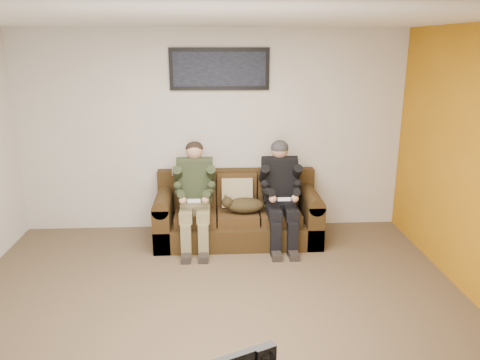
{
  "coord_description": "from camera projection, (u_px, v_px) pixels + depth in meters",
  "views": [
    {
      "loc": [
        0.02,
        -3.77,
        2.4
      ],
      "look_at": [
        0.3,
        1.2,
        0.95
      ],
      "focal_mm": 35.0,
      "sensor_mm": 36.0,
      "label": 1
    }
  ],
  "objects": [
    {
      "name": "floor",
      "position": [
        215.0,
        316.0,
        4.28
      ],
      "size": [
        5.0,
        5.0,
        0.0
      ],
      "primitive_type": "plane",
      "color": "brown",
      "rests_on": "ground"
    },
    {
      "name": "ceiling",
      "position": [
        210.0,
        16.0,
        3.55
      ],
      "size": [
        5.0,
        5.0,
        0.0
      ],
      "primitive_type": "plane",
      "rotation": [
        3.14,
        0.0,
        0.0
      ],
      "color": "silver",
      "rests_on": "ground"
    },
    {
      "name": "wall_back",
      "position": [
        213.0,
        132.0,
        6.07
      ],
      "size": [
        5.0,
        0.0,
        5.0
      ],
      "primitive_type": "plane",
      "rotation": [
        1.57,
        0.0,
        0.0
      ],
      "color": "beige",
      "rests_on": "ground"
    },
    {
      "name": "wall_front",
      "position": [
        212.0,
        347.0,
        1.76
      ],
      "size": [
        5.0,
        0.0,
        5.0
      ],
      "primitive_type": "plane",
      "rotation": [
        -1.57,
        0.0,
        0.0
      ],
      "color": "beige",
      "rests_on": "ground"
    },
    {
      "name": "sofa",
      "position": [
        237.0,
        214.0,
        5.95
      ],
      "size": [
        2.03,
        0.88,
        0.83
      ],
      "color": "#352410",
      "rests_on": "ground"
    },
    {
      "name": "throw_pillow",
      "position": [
        237.0,
        193.0,
        5.91
      ],
      "size": [
        0.39,
        0.19,
        0.38
      ],
      "primitive_type": "cube",
      "rotation": [
        -0.21,
        0.0,
        0.0
      ],
      "color": "tan",
      "rests_on": "sofa"
    },
    {
      "name": "throw_blanket",
      "position": [
        189.0,
        171.0,
        6.02
      ],
      "size": [
        0.42,
        0.2,
        0.07
      ],
      "primitive_type": "cube",
      "color": "tan",
      "rests_on": "sofa"
    },
    {
      "name": "person_left",
      "position": [
        195.0,
        190.0,
        5.66
      ],
      "size": [
        0.51,
        0.87,
        1.26
      ],
      "color": "olive",
      "rests_on": "sofa"
    },
    {
      "name": "person_right",
      "position": [
        281.0,
        188.0,
        5.71
      ],
      "size": [
        0.51,
        0.86,
        1.27
      ],
      "color": "black",
      "rests_on": "sofa"
    },
    {
      "name": "cat",
      "position": [
        244.0,
        205.0,
        5.71
      ],
      "size": [
        0.66,
        0.26,
        0.24
      ],
      "color": "#43351A",
      "rests_on": "sofa"
    },
    {
      "name": "framed_poster",
      "position": [
        219.0,
        69.0,
        5.82
      ],
      "size": [
        1.25,
        0.05,
        0.52
      ],
      "color": "black",
      "rests_on": "wall_back"
    }
  ]
}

